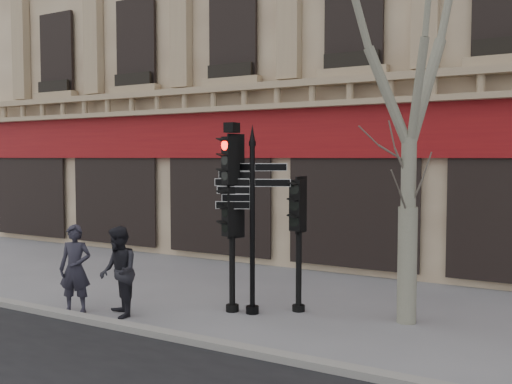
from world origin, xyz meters
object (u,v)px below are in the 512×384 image
traffic_signal_secondary (299,220)px  pedestrian_a (75,269)px  traffic_signal_main (232,193)px  plane_tree (411,2)px  pedestrian_b (118,272)px  fingerpost (252,187)px

traffic_signal_secondary → pedestrian_a: (-3.65, -2.21, -0.93)m
pedestrian_a → traffic_signal_main: bearing=7.5°
traffic_signal_secondary → pedestrian_a: bearing=-148.3°
plane_tree → pedestrian_b: bearing=-154.3°
pedestrian_a → pedestrian_b: same height
traffic_signal_main → traffic_signal_secondary: size_ratio=1.43×
traffic_signal_secondary → pedestrian_b: 3.52m
traffic_signal_secondary → pedestrian_b: size_ratio=1.50×
pedestrian_a → traffic_signal_secondary: bearing=7.2°
traffic_signal_main → pedestrian_b: (-1.64, -1.36, -1.44)m
traffic_signal_main → traffic_signal_secondary: traffic_signal_main is taller
plane_tree → traffic_signal_main: bearing=-163.3°
fingerpost → plane_tree: 4.31m
fingerpost → traffic_signal_main: traffic_signal_main is taller
plane_tree → pedestrian_a: 7.83m
fingerpost → traffic_signal_secondary: size_ratio=1.41×
fingerpost → traffic_signal_main: (-0.41, -0.07, -0.12)m
fingerpost → pedestrian_a: size_ratio=2.12×
plane_tree → traffic_signal_secondary: bearing=-172.1°
traffic_signal_main → pedestrian_b: 2.57m
fingerpost → traffic_signal_main: 0.43m
traffic_signal_main → pedestrian_a: (-2.55, -1.56, -1.44)m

